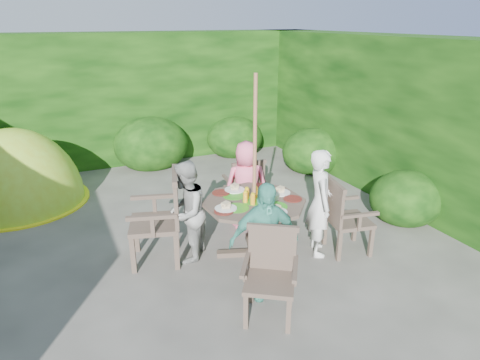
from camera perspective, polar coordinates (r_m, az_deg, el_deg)
name	(u,v)px	position (r m, az deg, el deg)	size (l,w,h in m)	color
ground	(170,247)	(5.60, -9.35, -8.85)	(60.00, 60.00, 0.00)	#4D4B45
hedge_enclosure	(139,129)	(6.36, -13.30, 6.65)	(9.00, 9.00, 2.50)	black
patio_table	(254,210)	(5.09, 1.93, -3.97)	(1.58, 1.58, 0.87)	#40332A
parasol_pole	(254,171)	(4.91, 1.95, 1.23)	(0.04, 0.04, 2.20)	brown
garden_chair_right	(343,216)	(5.38, 13.62, -4.67)	(0.58, 0.63, 0.90)	#40332A
garden_chair_left	(162,217)	(5.10, -10.37, -4.83)	(0.72, 0.77, 1.06)	#40332A
garden_chair_back	(245,187)	(6.16, 0.72, -0.97)	(0.55, 0.50, 0.86)	#40332A
garden_chair_front	(271,272)	(4.21, 4.09, -12.16)	(0.68, 0.66, 0.85)	#40332A
child_right	(320,203)	(5.23, 10.63, -3.01)	(0.48, 0.32, 1.33)	white
child_left	(186,212)	(5.06, -7.17, -4.26)	(0.60, 0.47, 1.23)	#9D9E99
child_back	(246,185)	(5.82, 0.87, -0.67)	(0.60, 0.39, 1.23)	#F7668A
child_front	(264,241)	(4.38, 3.24, -8.10)	(0.74, 0.31, 1.26)	teal
dome_tent	(20,203)	(7.62, -27.24, -2.75)	(2.33, 2.33, 2.39)	#A8BF24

